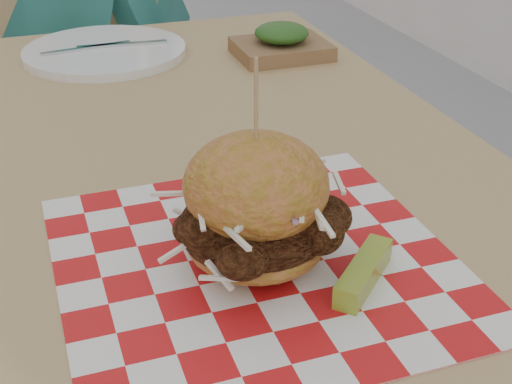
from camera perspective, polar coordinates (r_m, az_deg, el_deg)
patio_table at (r=0.88m, az=-7.12°, el=-2.70°), size 0.80×1.20×0.75m
patio_chair at (r=1.75m, az=-14.06°, el=8.93°), size 0.47×0.48×0.95m
paper_liner at (r=0.67m, az=0.00°, el=-5.57°), size 0.36×0.36×0.00m
sandwich at (r=0.64m, az=0.00°, el=-1.47°), size 0.17×0.17×0.20m
pickle_spear at (r=0.64m, az=8.61°, el=-6.39°), size 0.08×0.08×0.02m
place_setting at (r=1.24m, az=-12.00°, el=10.94°), size 0.27×0.27×0.02m
kraft_tray at (r=1.21m, az=2.05°, el=11.82°), size 0.15×0.12×0.06m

